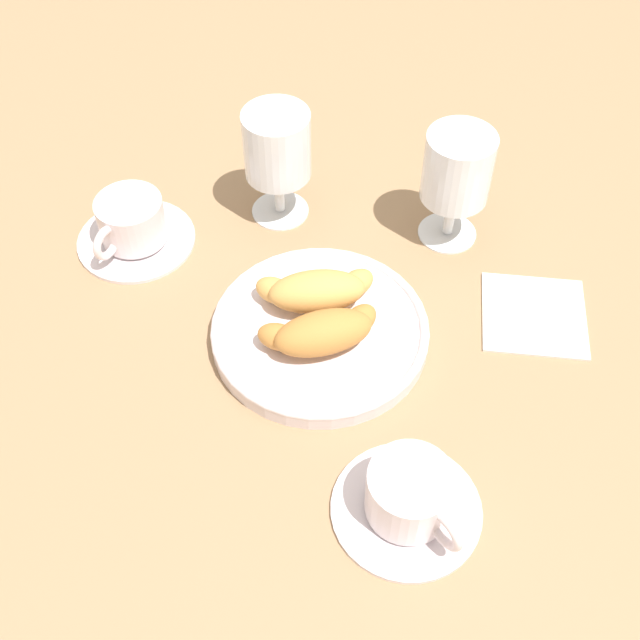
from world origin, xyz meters
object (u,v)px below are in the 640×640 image
object	(u,v)px
coffee_cup_near	(132,226)
juice_glass_right	(457,172)
croissant_small	(317,290)
pastry_plate	(320,331)
coffee_cup_far	(409,498)
croissant_large	(322,331)
folded_napkin	(534,314)
juice_glass_left	(277,150)

from	to	relation	value
coffee_cup_near	juice_glass_right	bearing A→B (deg)	19.07
croissant_small	coffee_cup_near	xyz separation A→B (m)	(-0.23, 0.05, -0.02)
pastry_plate	coffee_cup_near	bearing A→B (deg)	163.28
pastry_plate	coffee_cup_far	xyz separation A→B (m)	(0.13, -0.17, 0.01)
croissant_large	juice_glass_right	xyz separation A→B (m)	(0.09, 0.21, 0.05)
juice_glass_right	folded_napkin	xyz separation A→B (m)	(0.11, -0.10, -0.09)
juice_glass_right	folded_napkin	world-z (taller)	juice_glass_right
croissant_small	juice_glass_right	bearing A→B (deg)	56.34
pastry_plate	croissant_small	world-z (taller)	croissant_small
croissant_large	croissant_small	bearing A→B (deg)	113.08
coffee_cup_near	pastry_plate	bearing A→B (deg)	-16.72
juice_glass_left	juice_glass_right	distance (m)	0.20
croissant_large	coffee_cup_near	world-z (taller)	croissant_large
folded_napkin	coffee_cup_far	bearing A→B (deg)	-106.71
pastry_plate	coffee_cup_near	size ratio (longest dim) A/B	1.67
coffee_cup_near	folded_napkin	world-z (taller)	coffee_cup_near
croissant_large	juice_glass_left	world-z (taller)	juice_glass_left
coffee_cup_near	juice_glass_left	xyz separation A→B (m)	(0.14, 0.10, 0.07)
pastry_plate	folded_napkin	world-z (taller)	pastry_plate
pastry_plate	croissant_small	size ratio (longest dim) A/B	1.81
juice_glass_right	juice_glass_left	bearing A→B (deg)	-174.10
croissant_large	pastry_plate	bearing A→B (deg)	112.41
croissant_large	folded_napkin	size ratio (longest dim) A/B	1.09
croissant_large	juice_glass_left	size ratio (longest dim) A/B	0.86
juice_glass_left	folded_napkin	world-z (taller)	juice_glass_left
coffee_cup_near	juice_glass_left	world-z (taller)	juice_glass_left
croissant_large	juice_glass_left	bearing A→B (deg)	119.80
croissant_small	folded_napkin	size ratio (longest dim) A/B	1.14
croissant_large	coffee_cup_near	xyz separation A→B (m)	(-0.26, 0.10, -0.02)
croissant_large	folded_napkin	distance (m)	0.24
coffee_cup_near	coffee_cup_far	world-z (taller)	same
juice_glass_left	folded_napkin	distance (m)	0.33
juice_glass_left	coffee_cup_near	bearing A→B (deg)	-145.72
coffee_cup_far	juice_glass_right	bearing A→B (deg)	95.57
pastry_plate	juice_glass_left	size ratio (longest dim) A/B	1.62
croissant_small	folded_napkin	bearing A→B (deg)	16.83
pastry_plate	folded_napkin	size ratio (longest dim) A/B	2.06
croissant_small	coffee_cup_far	distance (m)	0.24
croissant_large	coffee_cup_far	xyz separation A→B (m)	(0.12, -0.14, -0.02)
pastry_plate	juice_glass_right	distance (m)	0.23
coffee_cup_far	croissant_small	bearing A→B (deg)	126.50
croissant_large	folded_napkin	xyz separation A→B (m)	(0.20, 0.12, -0.04)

